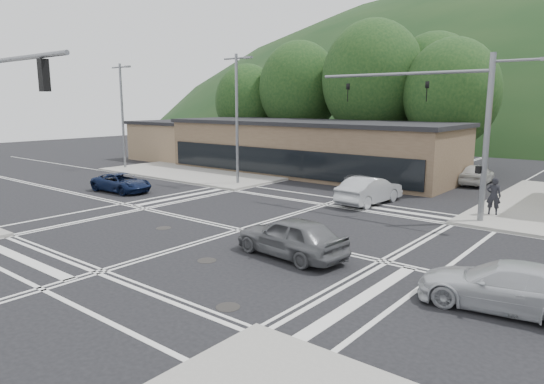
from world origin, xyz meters
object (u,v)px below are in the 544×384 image
Objects in this scene: car_silver_east at (506,286)px; car_queue_b at (477,174)px; car_northbound at (376,174)px; car_blue_west at (121,183)px; car_grey_center at (291,237)px; pedestrian at (494,196)px; car_queue_a at (370,190)px.

car_queue_b is at bearing -170.03° from car_silver_east.
car_queue_b is 0.79× the size of car_northbound.
car_queue_b is at bearing -47.86° from car_blue_west.
car_northbound is at bearing -46.67° from car_blue_west.
car_silver_east is (7.54, -0.05, -0.09)m from car_grey_center.
pedestrian is (4.16, 11.58, 0.32)m from car_grey_center.
car_blue_west is at bearing -97.38° from car_grey_center.
car_blue_west is at bearing 29.10° from car_queue_a.
car_blue_west is at bearing 41.78° from car_queue_b.
car_blue_west is 2.29× the size of pedestrian.
car_queue_a is 1.10× the size of car_queue_b.
car_queue_b is 10.52m from pedestrian.
car_silver_east is 0.99× the size of car_queue_a.
car_grey_center reaches higher than car_queue_b.
car_northbound is at bearing -151.30° from car_silver_east.
car_silver_east is at bearing 104.43° from car_queue_b.
car_queue_a is 6.54m from pedestrian.
car_queue_b is (-7.04, 21.48, 0.06)m from car_silver_east.
car_northbound is at bearing -62.23° from car_queue_a.
pedestrian is at bearing -73.20° from car_blue_west.
pedestrian is at bearing -20.61° from car_northbound.
car_blue_west is 17.17m from car_grey_center.
car_northbound is (-12.41, 16.54, 0.11)m from car_silver_east.
car_queue_b is 2.29× the size of pedestrian.
pedestrian is at bearing -171.97° from car_silver_east.
car_northbound is (-2.56, 5.84, 0.01)m from car_queue_a.
car_silver_east is 1.09× the size of car_queue_b.
car_grey_center reaches higher than car_silver_east.
car_silver_east is at bearing 136.69° from car_queue_a.
car_queue_a reaches higher than car_blue_west.
car_queue_b is at bearing -100.48° from car_queue_a.
car_queue_b is (2.80, 10.79, -0.05)m from car_queue_a.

